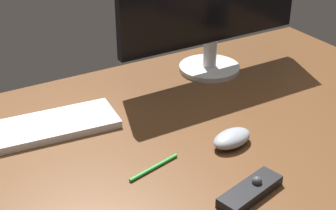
{
  "coord_description": "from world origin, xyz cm",
  "views": [
    {
      "loc": [
        -55.91,
        -85.66,
        64.62
      ],
      "look_at": [
        -3.8,
        3.62,
        8.0
      ],
      "focal_mm": 53.52,
      "sensor_mm": 36.0,
      "label": 1
    }
  ],
  "objects_px": {
    "pen": "(154,168)",
    "computer_mouse": "(232,138)",
    "media_remote": "(250,191)",
    "keyboard": "(22,132)"
  },
  "relations": [
    {
      "from": "media_remote",
      "to": "pen",
      "type": "distance_m",
      "value": 0.21
    },
    {
      "from": "pen",
      "to": "computer_mouse",
      "type": "bearing_deg",
      "value": -15.5
    },
    {
      "from": "pen",
      "to": "keyboard",
      "type": "bearing_deg",
      "value": 113.27
    },
    {
      "from": "keyboard",
      "to": "computer_mouse",
      "type": "bearing_deg",
      "value": -29.43
    },
    {
      "from": "keyboard",
      "to": "media_remote",
      "type": "bearing_deg",
      "value": -48.44
    },
    {
      "from": "computer_mouse",
      "to": "media_remote",
      "type": "height_order",
      "value": "same"
    },
    {
      "from": "keyboard",
      "to": "media_remote",
      "type": "height_order",
      "value": "media_remote"
    },
    {
      "from": "media_remote",
      "to": "pen",
      "type": "height_order",
      "value": "media_remote"
    },
    {
      "from": "keyboard",
      "to": "pen",
      "type": "relative_size",
      "value": 3.42
    },
    {
      "from": "computer_mouse",
      "to": "pen",
      "type": "height_order",
      "value": "computer_mouse"
    }
  ]
}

